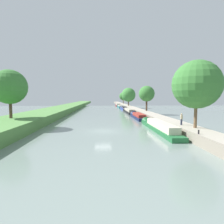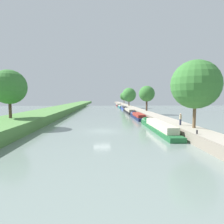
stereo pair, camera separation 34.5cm
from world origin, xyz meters
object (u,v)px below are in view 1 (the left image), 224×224
person_walking (181,119)px  mooring_bollard_far (120,103)px  mooring_bollard_near (199,132)px  narrowboat_teal (120,106)px  narrowboat_maroon (118,105)px  narrowboat_blue (124,108)px  narrowboat_green (158,127)px  narrowboat_black (129,111)px  narrowboat_navy (138,116)px

person_walking → mooring_bollard_far: (-0.90, 83.21, -0.65)m
mooring_bollard_near → narrowboat_teal: bearing=91.5°
mooring_bollard_near → person_walking: bearing=82.0°
narrowboat_maroon → narrowboat_blue: bearing=-89.6°
narrowboat_green → narrowboat_maroon: size_ratio=1.33×
narrowboat_green → narrowboat_black: 32.06m
narrowboat_maroon → person_walking: bearing=-88.0°
narrowboat_teal → person_walking: bearing=-87.5°
narrowboat_black → person_walking: person_walking is taller
narrowboat_black → narrowboat_maroon: size_ratio=1.39×
narrowboat_maroon → mooring_bollard_far: mooring_bollard_far is taller
narrowboat_navy → mooring_bollard_near: bearing=-85.6°
narrowboat_blue → mooring_bollard_far: 33.44m
narrowboat_navy → narrowboat_black: 15.84m
narrowboat_blue → person_walking: (2.54, -49.81, 1.47)m
narrowboat_navy → person_walking: (2.78, -18.14, 1.48)m
person_walking → narrowboat_blue: bearing=92.9°
mooring_bollard_far → narrowboat_green: bearing=-91.3°
narrowboat_navy → narrowboat_black: (0.05, 15.84, 0.07)m
person_walking → narrowboat_navy: bearing=98.7°
narrowboat_teal → mooring_bollard_near: mooring_bollard_near is taller
narrowboat_navy → person_walking: person_walking is taller
narrowboat_navy → narrowboat_teal: size_ratio=0.90×
narrowboat_teal → mooring_bollard_near: 70.27m
narrowboat_green → mooring_bollard_far: size_ratio=35.76×
narrowboat_black → mooring_bollard_far: size_ratio=37.27×
narrowboat_green → narrowboat_black: narrowboat_green is taller
mooring_bollard_near → mooring_bollard_far: bearing=90.0°
narrowboat_blue → narrowboat_maroon: bearing=90.4°
narrowboat_navy → person_walking: 18.42m
person_walking → mooring_bollard_far: person_walking is taller
narrowboat_black → narrowboat_blue: bearing=89.3°
mooring_bollard_near → narrowboat_blue: bearing=91.7°
narrowboat_blue → mooring_bollard_far: (1.64, 33.39, 0.83)m
narrowboat_black → narrowboat_navy: bearing=-90.2°
narrowboat_teal → mooring_bollard_far: bearing=84.6°
narrowboat_teal → mooring_bollard_near: size_ratio=31.05×
narrowboat_blue → narrowboat_teal: narrowboat_blue is taller
narrowboat_black → narrowboat_teal: size_ratio=1.20×
narrowboat_navy → narrowboat_blue: narrowboat_navy is taller
mooring_bollard_far → narrowboat_maroon: bearing=-108.3°
narrowboat_maroon → mooring_bollard_near: size_ratio=26.80×
mooring_bollard_far → person_walking: bearing=-89.4°
narrowboat_black → narrowboat_maroon: (-0.03, 43.61, 0.02)m
narrowboat_black → narrowboat_teal: 29.81m
narrowboat_green → narrowboat_teal: (-0.02, 61.87, -0.09)m
narrowboat_maroon → mooring_bollard_near: mooring_bollard_near is taller
narrowboat_green → person_walking: bearing=-35.3°
mooring_bollard_near → narrowboat_black: bearing=92.6°
mooring_bollard_far → mooring_bollard_near: bearing=-90.0°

